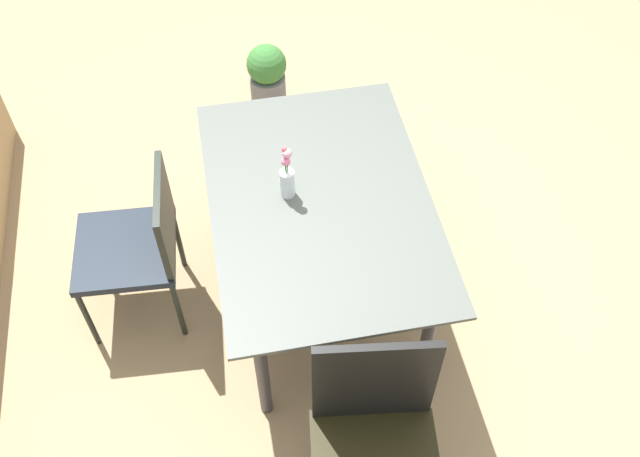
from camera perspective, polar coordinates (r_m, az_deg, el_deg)
ground_plane at (r=3.82m, az=0.81°, el=-4.98°), size 12.00×12.00×0.00m
dining_table at (r=3.28m, az=-0.00°, el=1.49°), size 1.43×0.98×0.75m
chair_end_left at (r=2.84m, az=4.37°, el=-16.08°), size 0.55×0.55×1.01m
chair_far_side at (r=3.48m, az=-14.04°, el=-0.97°), size 0.50×0.50×0.86m
flower_vase at (r=3.16m, az=-2.60°, el=4.01°), size 0.07×0.07×0.29m
potted_plant at (r=4.69m, az=-4.19°, el=12.06°), size 0.25×0.25×0.42m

